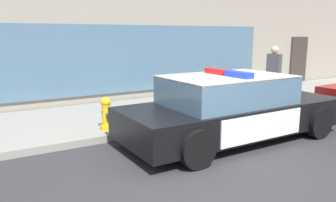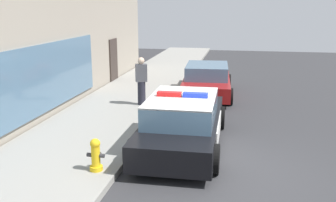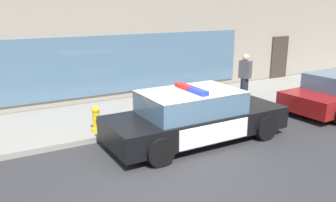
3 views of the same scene
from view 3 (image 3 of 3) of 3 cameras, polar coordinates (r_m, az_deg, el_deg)
name	(u,v)px [view 3 (image 3 of 3)]	position (r m, az deg, el deg)	size (l,w,h in m)	color
ground	(168,173)	(7.83, -0.07, -11.60)	(48.00, 48.00, 0.00)	#303033
sidewalk	(103,118)	(11.33, -10.40, -2.76)	(48.00, 3.38, 0.15)	gray
storefront_building	(106,9)	(17.07, -9.99, 14.43)	(23.36, 8.29, 6.69)	gray
police_cruiser	(195,116)	(9.41, 4.35, -2.44)	(4.93, 2.11, 1.49)	black
fire_hydrant	(96,119)	(9.91, -11.49, -2.87)	(0.34, 0.39, 0.73)	gold
pedestrian_on_sidewalk	(245,78)	(12.95, 12.28, 3.71)	(0.38, 0.47, 1.71)	#23232D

